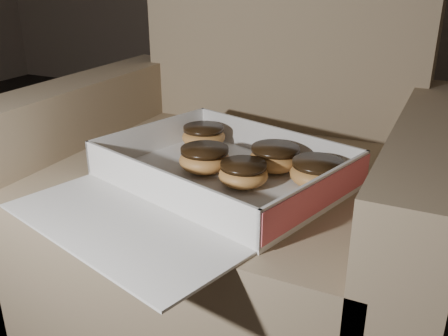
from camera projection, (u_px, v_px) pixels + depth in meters
armchair at (237, 205)px, 1.17m from camera, size 0.91×0.77×0.95m
bakery_box at (209, 182)px, 0.95m from camera, size 0.57×0.62×0.07m
donut_a at (243, 174)px, 0.94m from camera, size 0.09×0.09×0.05m
donut_b at (205, 159)px, 1.00m from camera, size 0.10×0.10×0.05m
donut_c at (318, 173)px, 0.93m from camera, size 0.10×0.10×0.05m
donut_d at (275, 158)px, 1.01m from camera, size 0.10×0.10×0.05m
donut_e at (204, 136)px, 1.14m from camera, size 0.10×0.10×0.05m
crumb_a at (163, 199)px, 0.89m from camera, size 0.01×0.01×0.00m
crumb_b at (146, 165)px, 1.04m from camera, size 0.01×0.01×0.00m
crumb_c at (204, 199)px, 0.89m from camera, size 0.01×0.01×0.00m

